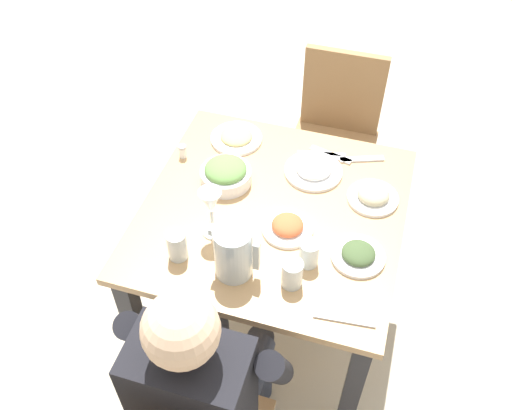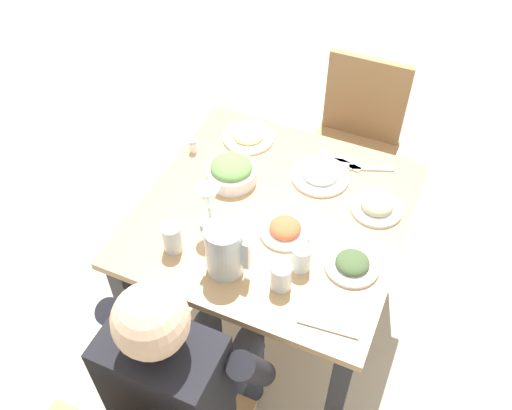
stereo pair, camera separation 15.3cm
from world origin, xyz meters
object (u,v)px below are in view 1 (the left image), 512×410
at_px(water_glass_by_pitcher, 177,246).
at_px(salt_shaker, 183,151).
at_px(diner_near, 206,379).
at_px(plate_yoghurt, 313,169).
at_px(chair_far, 335,132).
at_px(wine_glass, 211,204).
at_px(plate_rice_curry, 287,227).
at_px(plate_dolmas, 358,255).
at_px(plate_fries, 236,137).
at_px(dining_table, 272,232).
at_px(water_pitcher, 233,252).
at_px(salad_bowl, 226,173).
at_px(water_glass_near_left, 292,274).
at_px(water_glass_near_right, 309,254).
at_px(plate_beans, 373,196).

xyz_separation_m(water_glass_by_pitcher, salt_shaker, (-0.17, 0.45, -0.03)).
xyz_separation_m(diner_near, plate_yoghurt, (0.13, 0.83, 0.14)).
relative_size(chair_far, wine_glass, 4.39).
height_order(chair_far, plate_yoghurt, chair_far).
relative_size(plate_rice_curry, plate_dolmas, 0.98).
xyz_separation_m(plate_rice_curry, plate_dolmas, (0.25, -0.05, -0.00)).
bearing_deg(plate_fries, wine_glass, -81.06).
distance_m(plate_dolmas, salt_shaker, 0.78).
distance_m(dining_table, plate_rice_curry, 0.18).
distance_m(plate_fries, salt_shaker, 0.23).
xyz_separation_m(diner_near, plate_fries, (-0.21, 0.93, 0.14)).
height_order(plate_fries, water_glass_by_pitcher, water_glass_by_pitcher).
xyz_separation_m(dining_table, plate_fries, (-0.24, 0.32, 0.14)).
height_order(dining_table, water_pitcher, water_pitcher).
bearing_deg(water_glass_by_pitcher, salad_bowl, 84.47).
bearing_deg(water_glass_near_left, water_pitcher, -177.99).
bearing_deg(salad_bowl, water_pitcher, -67.41).
xyz_separation_m(dining_table, water_glass_near_left, (0.14, -0.29, 0.18)).
relative_size(chair_far, water_glass_near_right, 9.02).
height_order(dining_table, plate_rice_curry, plate_rice_curry).
relative_size(chair_far, water_pitcher, 4.52).
bearing_deg(water_glass_near_right, plate_fries, 128.82).
relative_size(plate_yoghurt, water_glass_near_left, 2.21).
xyz_separation_m(salad_bowl, plate_fries, (-0.04, 0.24, -0.03)).
bearing_deg(plate_yoghurt, wine_glass, -123.91).
height_order(water_pitcher, plate_rice_curry, water_pitcher).
distance_m(plate_rice_curry, plate_dolmas, 0.25).
bearing_deg(plate_dolmas, chair_far, 104.01).
height_order(diner_near, water_glass_near_left, diner_near).
distance_m(wine_glass, salt_shaker, 0.42).
relative_size(plate_rice_curry, water_glass_by_pitcher, 1.63).
bearing_deg(salad_bowl, plate_rice_curry, -30.42).
bearing_deg(plate_rice_curry, salt_shaker, 153.06).
distance_m(chair_far, water_pitcher, 1.18).
height_order(water_pitcher, water_glass_by_pitcher, water_pitcher).
bearing_deg(plate_rice_curry, plate_beans, 41.84).
distance_m(plate_yoghurt, water_glass_near_right, 0.43).
xyz_separation_m(water_pitcher, plate_rice_curry, (0.12, 0.21, -0.08)).
distance_m(plate_beans, wine_glass, 0.60).
bearing_deg(water_pitcher, plate_yoghurt, 74.82).
xyz_separation_m(diner_near, salt_shaker, (-0.37, 0.78, 0.15)).
bearing_deg(plate_fries, chair_far, 56.64).
height_order(diner_near, water_pitcher, diner_near).
bearing_deg(water_glass_near_left, chair_far, 92.78).
relative_size(chair_far, water_glass_near_left, 8.77).
bearing_deg(water_glass_by_pitcher, chair_far, 73.59).
relative_size(plate_rice_curry, plate_yoghurt, 0.81).
bearing_deg(plate_dolmas, plate_beans, 88.87).
xyz_separation_m(salad_bowl, water_glass_by_pitcher, (-0.04, -0.37, 0.01)).
bearing_deg(salt_shaker, diner_near, -64.27).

